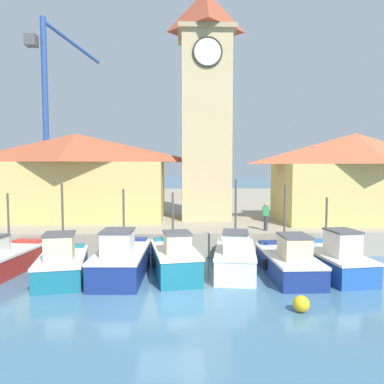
{
  "coord_description": "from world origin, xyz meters",
  "views": [
    {
      "loc": [
        0.33,
        -13.7,
        5.09
      ],
      "look_at": [
        1.08,
        8.58,
        3.5
      ],
      "focal_mm": 35.0,
      "sensor_mm": 36.0,
      "label": 1
    }
  ],
  "objects": [
    {
      "name": "fishing_boat_left_outer",
      "position": [
        -4.9,
        2.82,
        0.73
      ],
      "size": [
        2.65,
        4.38,
        4.28
      ],
      "color": "#196B7F",
      "rests_on": "ground"
    },
    {
      "name": "port_crane_near",
      "position": [
        -12.26,
        22.79,
        8.23
      ],
      "size": [
        5.12,
        8.12,
        17.58
      ],
      "color": "navy",
      "rests_on": "quay_wharf"
    },
    {
      "name": "fishing_boat_center",
      "position": [
        2.95,
        3.59,
        0.75
      ],
      "size": [
        2.49,
        4.83,
        4.41
      ],
      "color": "silver",
      "rests_on": "ground"
    },
    {
      "name": "warehouse_right",
      "position": [
        12.04,
        10.9,
        4.36
      ],
      "size": [
        10.39,
        5.68,
        5.87
      ],
      "color": "tan",
      "rests_on": "quay_wharf"
    },
    {
      "name": "clock_tower",
      "position": [
        2.17,
        12.62,
        9.59
      ],
      "size": [
        3.83,
        3.83,
        17.29
      ],
      "color": "tan",
      "rests_on": "quay_wharf"
    },
    {
      "name": "warehouse_left",
      "position": [
        -6.81,
        12.55,
        4.38
      ],
      "size": [
        12.34,
        5.95,
        5.92
      ],
      "color": "tan",
      "rests_on": "quay_wharf"
    },
    {
      "name": "fishing_boat_left_inner",
      "position": [
        -2.32,
        3.17,
        0.79
      ],
      "size": [
        2.33,
        5.09,
        3.99
      ],
      "color": "navy",
      "rests_on": "ground"
    },
    {
      "name": "fishing_boat_mid_left",
      "position": [
        0.11,
        3.35,
        0.77
      ],
      "size": [
        2.53,
        4.69,
        3.82
      ],
      "color": "#196B7F",
      "rests_on": "ground"
    },
    {
      "name": "fishing_boat_right_inner",
      "position": [
        7.49,
        3.24,
        0.73
      ],
      "size": [
        2.44,
        5.04,
        3.55
      ],
      "color": "#2356A8",
      "rests_on": "ground"
    },
    {
      "name": "dock_worker_near_tower",
      "position": [
        5.27,
        7.4,
        2.19
      ],
      "size": [
        0.34,
        0.22,
        1.62
      ],
      "color": "#33333D",
      "rests_on": "quay_wharf"
    },
    {
      "name": "fishing_boat_far_left",
      "position": [
        -8.0,
        3.7,
        0.67
      ],
      "size": [
        2.6,
        5.39,
        3.76
      ],
      "color": "#AD2823",
      "rests_on": "ground"
    },
    {
      "name": "mooring_buoy",
      "position": [
        4.55,
        -1.18,
        0.29
      ],
      "size": [
        0.58,
        0.58,
        0.58
      ],
      "primitive_type": "sphere",
      "color": "gold",
      "rests_on": "ground"
    },
    {
      "name": "ground_plane",
      "position": [
        0.0,
        0.0,
        0.0
      ],
      "size": [
        300.0,
        300.0,
        0.0
      ],
      "primitive_type": "plane",
      "color": "teal"
    },
    {
      "name": "quay_wharf",
      "position": [
        0.0,
        26.58,
        0.67
      ],
      "size": [
        120.0,
        40.0,
        1.35
      ],
      "primitive_type": "cube",
      "color": "#9E937F",
      "rests_on": "ground"
    },
    {
      "name": "fishing_boat_mid_right",
      "position": [
        5.34,
        3.05,
        0.69
      ],
      "size": [
        2.12,
        5.07,
        4.18
      ],
      "color": "navy",
      "rests_on": "ground"
    }
  ]
}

